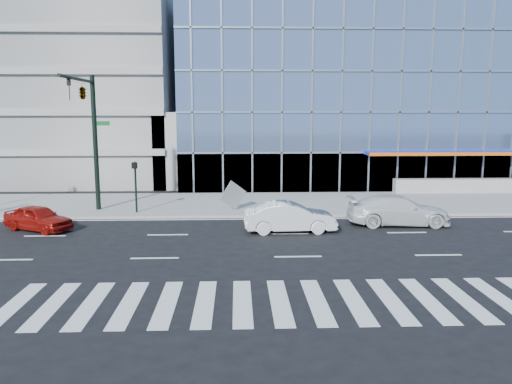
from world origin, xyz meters
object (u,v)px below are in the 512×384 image
ped_signal_post (135,179)px  white_sedan (290,217)px  white_suv (398,210)px  traffic_signal (86,109)px  red_sedan (38,218)px  tilted_panel (233,195)px

ped_signal_post → white_sedan: ped_signal_post is taller
white_suv → traffic_signal: bearing=83.2°
red_sedan → tilted_panel: (9.98, 4.22, 0.41)m
white_sedan → red_sedan: (-12.87, 0.79, -0.11)m
traffic_signal → white_suv: bearing=-9.2°
white_sedan → red_sedan: size_ratio=1.21×
traffic_signal → white_suv: traffic_signal is taller
ped_signal_post → tilted_panel: ped_signal_post is taller
ped_signal_post → tilted_panel: bearing=5.0°
ped_signal_post → tilted_panel: 5.85m
red_sedan → tilted_panel: bearing=-39.1°
white_suv → tilted_panel: bearing=70.1°
white_suv → ped_signal_post: bearing=80.3°
traffic_signal → ped_signal_post: (2.50, 0.37, -4.02)m
white_sedan → tilted_panel: (-2.89, 5.02, 0.30)m
red_sedan → tilted_panel: size_ratio=2.93×
traffic_signal → white_sedan: size_ratio=1.73×
traffic_signal → tilted_panel: bearing=6.1°
white_suv → red_sedan: bearing=94.2°
traffic_signal → white_sedan: 13.03m
ped_signal_post → red_sedan: bearing=-138.8°
red_sedan → tilted_panel: tilted_panel is taller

